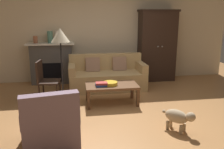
{
  "coord_description": "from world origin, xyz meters",
  "views": [
    {
      "loc": [
        -0.88,
        -4.27,
        1.89
      ],
      "look_at": [
        -0.1,
        0.86,
        0.55
      ],
      "focal_mm": 38.19,
      "sensor_mm": 36.0,
      "label": 1
    }
  ],
  "objects_px": {
    "floor_lamp": "(60,40)",
    "fireplace": "(52,63)",
    "coffee_table": "(112,87)",
    "book_stack": "(102,84)",
    "couch": "(107,76)",
    "mantel_vase_jade": "(50,37)",
    "armchair_near_left": "(50,125)",
    "armoire": "(157,45)",
    "mantel_vase_cream": "(57,37)",
    "fruit_bowl": "(110,83)",
    "mantel_vase_terracotta": "(35,40)",
    "side_chair_wooden": "(45,78)",
    "dog": "(178,117)"
  },
  "relations": [
    {
      "from": "armoire",
      "to": "mantel_vase_terracotta",
      "type": "distance_m",
      "value": 3.34
    },
    {
      "from": "armoire",
      "to": "mantel_vase_cream",
      "type": "relative_size",
      "value": 6.3
    },
    {
      "from": "mantel_vase_cream",
      "to": "floor_lamp",
      "type": "height_order",
      "value": "floor_lamp"
    },
    {
      "from": "coffee_table",
      "to": "fruit_bowl",
      "type": "bearing_deg",
      "value": -140.32
    },
    {
      "from": "floor_lamp",
      "to": "fireplace",
      "type": "bearing_deg",
      "value": 101.26
    },
    {
      "from": "fruit_bowl",
      "to": "fireplace",
      "type": "bearing_deg",
      "value": 126.81
    },
    {
      "from": "fireplace",
      "to": "book_stack",
      "type": "distance_m",
      "value": 2.21
    },
    {
      "from": "armchair_near_left",
      "to": "side_chair_wooden",
      "type": "relative_size",
      "value": 1.0
    },
    {
      "from": "coffee_table",
      "to": "mantel_vase_terracotta",
      "type": "bearing_deg",
      "value": 135.01
    },
    {
      "from": "floor_lamp",
      "to": "dog",
      "type": "bearing_deg",
      "value": -33.75
    },
    {
      "from": "armchair_near_left",
      "to": "mantel_vase_cream",
      "type": "bearing_deg",
      "value": 91.36
    },
    {
      "from": "fruit_bowl",
      "to": "dog",
      "type": "bearing_deg",
      "value": -56.19
    },
    {
      "from": "coffee_table",
      "to": "book_stack",
      "type": "height_order",
      "value": "book_stack"
    },
    {
      "from": "coffee_table",
      "to": "fruit_bowl",
      "type": "xyz_separation_m",
      "value": [
        -0.03,
        -0.03,
        0.09
      ]
    },
    {
      "from": "coffee_table",
      "to": "floor_lamp",
      "type": "xyz_separation_m",
      "value": [
        -1.01,
        -0.13,
        1.03
      ]
    },
    {
      "from": "book_stack",
      "to": "coffee_table",
      "type": "bearing_deg",
      "value": 19.46
    },
    {
      "from": "book_stack",
      "to": "side_chair_wooden",
      "type": "xyz_separation_m",
      "value": [
        -1.19,
        0.48,
        0.05
      ]
    },
    {
      "from": "fruit_bowl",
      "to": "mantel_vase_terracotta",
      "type": "xyz_separation_m",
      "value": [
        -1.74,
        1.8,
        0.76
      ]
    },
    {
      "from": "mantel_vase_terracotta",
      "to": "mantel_vase_jade",
      "type": "xyz_separation_m",
      "value": [
        0.38,
        0.0,
        0.06
      ]
    },
    {
      "from": "mantel_vase_jade",
      "to": "armchair_near_left",
      "type": "bearing_deg",
      "value": -85.53
    },
    {
      "from": "book_stack",
      "to": "couch",
      "type": "bearing_deg",
      "value": 77.07
    },
    {
      "from": "armchair_near_left",
      "to": "armoire",
      "type": "bearing_deg",
      "value": 50.36
    },
    {
      "from": "side_chair_wooden",
      "to": "floor_lamp",
      "type": "height_order",
      "value": "floor_lamp"
    },
    {
      "from": "mantel_vase_terracotta",
      "to": "mantel_vase_jade",
      "type": "distance_m",
      "value": 0.38
    },
    {
      "from": "mantel_vase_cream",
      "to": "armchair_near_left",
      "type": "height_order",
      "value": "mantel_vase_cream"
    },
    {
      "from": "mantel_vase_jade",
      "to": "book_stack",
      "type": "bearing_deg",
      "value": -57.8
    },
    {
      "from": "mantel_vase_terracotta",
      "to": "mantel_vase_jade",
      "type": "height_order",
      "value": "mantel_vase_jade"
    },
    {
      "from": "dog",
      "to": "armoire",
      "type": "bearing_deg",
      "value": 77.86
    },
    {
      "from": "fruit_bowl",
      "to": "book_stack",
      "type": "distance_m",
      "value": 0.2
    },
    {
      "from": "couch",
      "to": "armchair_near_left",
      "type": "height_order",
      "value": "armchair_near_left"
    },
    {
      "from": "couch",
      "to": "coffee_table",
      "type": "distance_m",
      "value": 1.08
    },
    {
      "from": "fireplace",
      "to": "armoire",
      "type": "bearing_deg",
      "value": -1.51
    },
    {
      "from": "mantel_vase_jade",
      "to": "side_chair_wooden",
      "type": "xyz_separation_m",
      "value": [
        -0.02,
        -1.37,
        -0.76
      ]
    },
    {
      "from": "book_stack",
      "to": "mantel_vase_cream",
      "type": "bearing_deg",
      "value": 118.04
    },
    {
      "from": "mantel_vase_cream",
      "to": "floor_lamp",
      "type": "bearing_deg",
      "value": -83.92
    },
    {
      "from": "armchair_near_left",
      "to": "couch",
      "type": "bearing_deg",
      "value": 65.82
    },
    {
      "from": "coffee_table",
      "to": "mantel_vase_cream",
      "type": "relative_size",
      "value": 3.48
    },
    {
      "from": "fruit_bowl",
      "to": "mantel_vase_cream",
      "type": "height_order",
      "value": "mantel_vase_cream"
    },
    {
      "from": "book_stack",
      "to": "mantel_vase_cream",
      "type": "xyz_separation_m",
      "value": [
        -0.99,
        1.85,
        0.82
      ]
    },
    {
      "from": "fireplace",
      "to": "mantel_vase_jade",
      "type": "relative_size",
      "value": 4.07
    },
    {
      "from": "side_chair_wooden",
      "to": "mantel_vase_jade",
      "type": "bearing_deg",
      "value": 89.03
    },
    {
      "from": "couch",
      "to": "fruit_bowl",
      "type": "distance_m",
      "value": 1.12
    },
    {
      "from": "mantel_vase_jade",
      "to": "armchair_near_left",
      "type": "relative_size",
      "value": 0.35
    },
    {
      "from": "floor_lamp",
      "to": "mantel_vase_jade",
      "type": "bearing_deg",
      "value": 101.37
    },
    {
      "from": "mantel_vase_jade",
      "to": "side_chair_wooden",
      "type": "distance_m",
      "value": 1.57
    },
    {
      "from": "mantel_vase_cream",
      "to": "armchair_near_left",
      "type": "distance_m",
      "value": 3.45
    },
    {
      "from": "armchair_near_left",
      "to": "side_chair_wooden",
      "type": "height_order",
      "value": "side_chair_wooden"
    },
    {
      "from": "fireplace",
      "to": "mantel_vase_jade",
      "type": "distance_m",
      "value": 0.71
    },
    {
      "from": "armoire",
      "to": "book_stack",
      "type": "bearing_deg",
      "value": -134.86
    },
    {
      "from": "coffee_table",
      "to": "fruit_bowl",
      "type": "height_order",
      "value": "fruit_bowl"
    }
  ]
}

